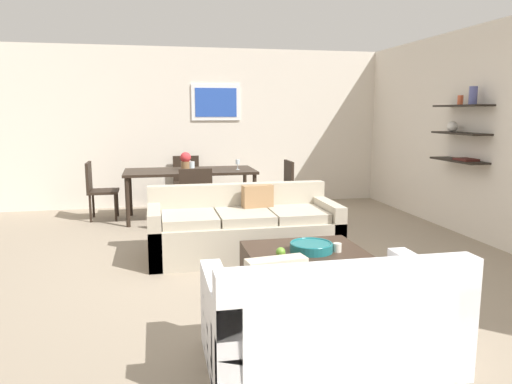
{
  "coord_description": "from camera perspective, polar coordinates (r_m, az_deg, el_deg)",
  "views": [
    {
      "loc": [
        -1.01,
        -4.94,
        1.62
      ],
      "look_at": [
        0.08,
        0.2,
        0.75
      ],
      "focal_mm": 33.91,
      "sensor_mm": 36.0,
      "label": 1
    }
  ],
  "objects": [
    {
      "name": "loveseat_white",
      "position": [
        3.26,
        8.49,
        -14.74
      ],
      "size": [
        1.56,
        0.9,
        0.78
      ],
      "color": "white",
      "rests_on": "ground"
    },
    {
      "name": "sofa_beige",
      "position": [
        5.52,
        -1.48,
        -4.51
      ],
      "size": [
        2.12,
        0.9,
        0.78
      ],
      "color": "#B2A893",
      "rests_on": "ground"
    },
    {
      "name": "right_wall_shelf_unit",
      "position": [
        6.86,
        24.27,
        6.34
      ],
      "size": [
        0.34,
        8.2,
        2.7
      ],
      "color": "silver",
      "rests_on": "ground"
    },
    {
      "name": "wine_glass_right_near",
      "position": [
        7.38,
        -2.18,
        3.5
      ],
      "size": [
        0.06,
        0.06,
        0.16
      ],
      "color": "silver",
      "rests_on": "dining_table"
    },
    {
      "name": "dining_chair_head",
      "position": [
        8.3,
        -8.18,
        1.6
      ],
      "size": [
        0.44,
        0.44,
        0.88
      ],
      "color": "black",
      "rests_on": "ground"
    },
    {
      "name": "back_wall_unit",
      "position": [
        8.57,
        -3.21,
        7.63
      ],
      "size": [
        8.4,
        0.09,
        2.7
      ],
      "color": "silver",
      "rests_on": "ground"
    },
    {
      "name": "candle_jar",
      "position": [
        4.43,
        9.56,
        -6.47
      ],
      "size": [
        0.08,
        0.08,
        0.08
      ],
      "primitive_type": "cylinder",
      "color": "silver",
      "rests_on": "coffee_table"
    },
    {
      "name": "decorative_bowl",
      "position": [
        4.4,
        6.53,
        -6.42
      ],
      "size": [
        0.39,
        0.39,
        0.08
      ],
      "color": "#19666B",
      "rests_on": "coffee_table"
    },
    {
      "name": "wine_glass_foot",
      "position": [
        7.01,
        -7.56,
        3.15
      ],
      "size": [
        0.07,
        0.07,
        0.17
      ],
      "color": "silver",
      "rests_on": "dining_table"
    },
    {
      "name": "ground_plane",
      "position": [
        5.29,
        -0.4,
        -8.42
      ],
      "size": [
        18.0,
        18.0,
        0.0
      ],
      "primitive_type": "plane",
      "color": "gray"
    },
    {
      "name": "dining_chair_foot",
      "position": [
        6.6,
        -7.18,
        -0.39
      ],
      "size": [
        0.44,
        0.44,
        0.88
      ],
      "color": "black",
      "rests_on": "ground"
    },
    {
      "name": "dining_chair_right_near",
      "position": [
        7.48,
        3.04,
        0.82
      ],
      "size": [
        0.44,
        0.44,
        0.88
      ],
      "color": "black",
      "rests_on": "ground"
    },
    {
      "name": "wine_glass_head",
      "position": [
        7.8,
        -8.01,
        3.84
      ],
      "size": [
        0.07,
        0.07,
        0.17
      ],
      "color": "silver",
      "rests_on": "dining_table"
    },
    {
      "name": "coffee_table",
      "position": [
        4.47,
        5.96,
        -9.3
      ],
      "size": [
        1.06,
        0.97,
        0.38
      ],
      "color": "#38281E",
      "rests_on": "ground"
    },
    {
      "name": "centerpiece_vase",
      "position": [
        7.38,
        -8.3,
        3.66
      ],
      "size": [
        0.16,
        0.16,
        0.28
      ],
      "color": "olive",
      "rests_on": "dining_table"
    },
    {
      "name": "apple_on_coffee_table",
      "position": [
        4.22,
        2.93,
        -7.09
      ],
      "size": [
        0.08,
        0.08,
        0.08
      ],
      "primitive_type": "sphere",
      "color": "#669E2D",
      "rests_on": "coffee_table"
    },
    {
      "name": "dining_chair_left_far",
      "position": [
        7.68,
        -18.22,
        0.59
      ],
      "size": [
        0.44,
        0.44,
        0.88
      ],
      "color": "black",
      "rests_on": "ground"
    },
    {
      "name": "dining_table",
      "position": [
        7.43,
        -7.77,
        2.08
      ],
      "size": [
        1.96,
        0.91,
        0.75
      ],
      "color": "black",
      "rests_on": "ground"
    }
  ]
}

